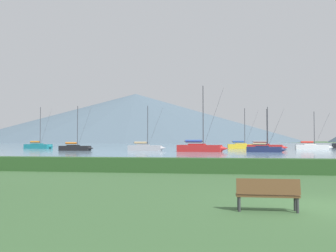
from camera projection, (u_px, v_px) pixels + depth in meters
The scene contains 13 objects.
ground_plane at pixel (320, 206), 11.38m from camera, with size 1000.00×1000.00×0.00m, color #385B33.
harbor_water at pixel (231, 145), 146.74m from camera, with size 320.00×246.00×0.00m, color slate.
hedge_line at pixel (273, 166), 22.27m from camera, with size 80.00×1.20×0.92m, color #284C23.
sailboat_slip_0 at pixel (200, 148), 63.60m from camera, with size 8.89×3.72×11.43m.
sailboat_slip_1 at pixel (312, 147), 77.82m from camera, with size 7.62×2.66×8.06m.
sailboat_slip_4 at pixel (38, 146), 87.40m from camera, with size 7.70×3.31×9.80m.
sailboat_slip_5 at pixel (145, 147), 70.69m from camera, with size 7.26×2.16×8.63m.
sailboat_slip_6 at pixel (243, 146), 85.81m from camera, with size 7.88×2.68×9.45m.
sailboat_slip_8 at pixel (265, 147), 74.21m from camera, with size 8.09×3.49×8.71m.
sailboat_slip_10 at pixel (75, 148), 70.79m from camera, with size 6.85×2.37×8.55m.
sailboat_slip_11 at pixel (265, 149), 61.66m from camera, with size 6.66×2.88×7.25m.
park_bench_under_tree at pixel (268, 193), 10.56m from camera, with size 1.78×0.50×0.95m.
distant_hill_central_peak at pixel (136, 118), 392.31m from camera, with size 342.38×342.38×51.18m, color #4C6070.
Camera 1 is at (-2.93, -12.05, 2.06)m, focal length 39.42 mm.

